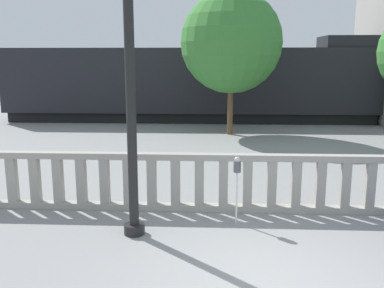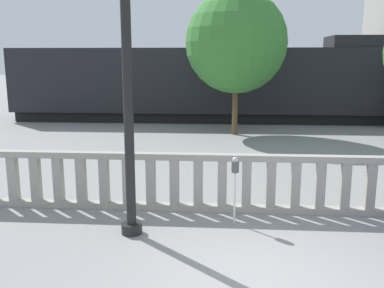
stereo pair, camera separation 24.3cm
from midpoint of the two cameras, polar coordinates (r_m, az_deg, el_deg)
ground_plane at (r=6.89m, az=8.34°, el=-18.19°), size 160.00×160.00×0.00m
balustrade at (r=9.62m, az=6.67°, el=-5.19°), size 12.85×0.24×1.31m
lamppost at (r=8.00m, az=-9.08°, el=7.47°), size 0.41×0.41×5.97m
parking_meter at (r=8.77m, az=5.25°, el=-3.62°), size 0.15×0.15×1.43m
train_near at (r=23.33m, az=-0.17°, el=8.10°), size 19.80×2.73×4.50m
tree_right at (r=19.18m, az=4.89°, el=13.36°), size 4.44×4.44×6.29m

